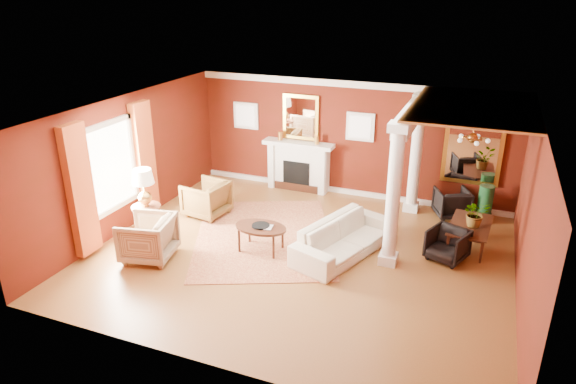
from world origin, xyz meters
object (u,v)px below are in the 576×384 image
at_px(sofa, 345,232).
at_px(coffee_table, 261,228).
at_px(side_table, 144,192).
at_px(dining_table, 471,229).
at_px(armchair_stripe, 148,236).
at_px(armchair_leopard, 206,197).

xyz_separation_m(sofa, coffee_table, (-1.60, -0.49, 0.02)).
distance_m(sofa, side_table, 4.21).
bearing_deg(side_table, dining_table, 18.01).
bearing_deg(armchair_stripe, sofa, 102.24).
distance_m(armchair_leopard, dining_table, 5.85).
bearing_deg(armchair_leopard, sofa, 88.20).
bearing_deg(coffee_table, armchair_stripe, -150.10).
height_order(armchair_leopard, coffee_table, armchair_leopard).
bearing_deg(side_table, armchair_leopard, 67.45).
distance_m(armchair_leopard, coffee_table, 2.19).
bearing_deg(armchair_stripe, side_table, -155.61).
xyz_separation_m(sofa, side_table, (-4.09, -0.83, 0.56)).
bearing_deg(side_table, coffee_table, 7.65).
relative_size(armchair_stripe, coffee_table, 0.90).
xyz_separation_m(armchair_leopard, armchair_stripe, (-0.03, -2.20, 0.03)).
bearing_deg(sofa, coffee_table, 126.50).
height_order(sofa, armchair_leopard, sofa).
distance_m(coffee_table, dining_table, 4.30).
distance_m(coffee_table, side_table, 2.57).
bearing_deg(dining_table, armchair_stripe, 120.15).
height_order(coffee_table, dining_table, dining_table).
bearing_deg(side_table, sofa, 11.42).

